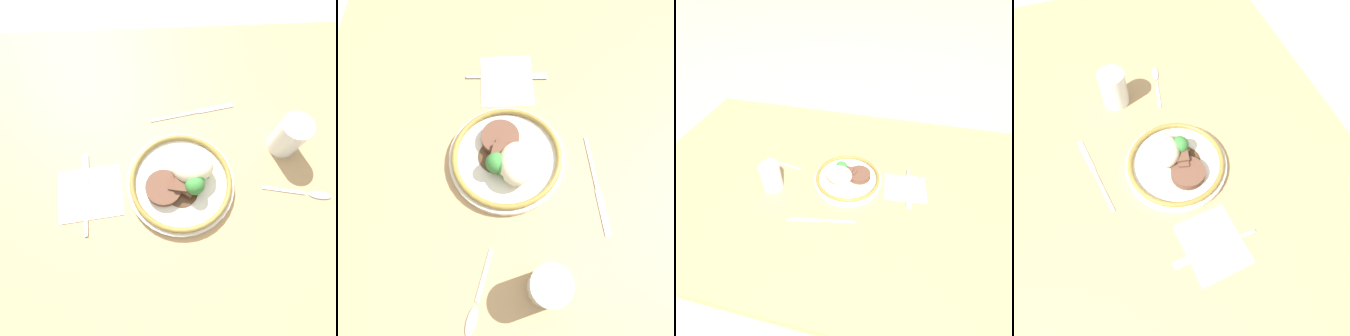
% 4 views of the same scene
% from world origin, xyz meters
% --- Properties ---
extents(ground_plane, '(8.00, 8.00, 0.00)m').
position_xyz_m(ground_plane, '(0.00, 0.00, 0.00)').
color(ground_plane, tan).
extents(dining_table, '(1.48, 0.91, 0.04)m').
position_xyz_m(dining_table, '(0.00, 0.00, 0.02)').
color(dining_table, tan).
rests_on(dining_table, ground).
extents(napkin, '(0.15, 0.13, 0.00)m').
position_xyz_m(napkin, '(-0.20, -0.03, 0.04)').
color(napkin, white).
rests_on(napkin, dining_table).
extents(plate, '(0.23, 0.23, 0.08)m').
position_xyz_m(plate, '(0.01, -0.01, 0.06)').
color(plate, silver).
rests_on(plate, dining_table).
extents(juice_glass, '(0.07, 0.07, 0.09)m').
position_xyz_m(juice_glass, '(0.24, 0.07, 0.08)').
color(juice_glass, yellow).
rests_on(juice_glass, dining_table).
extents(fork, '(0.03, 0.19, 0.00)m').
position_xyz_m(fork, '(-0.21, -0.01, 0.04)').
color(fork, '#B7B7BC').
rests_on(fork, napkin).
extents(knife, '(0.21, 0.05, 0.00)m').
position_xyz_m(knife, '(0.05, 0.17, 0.04)').
color(knife, '#B7B7BC').
rests_on(knife, dining_table).
extents(spoon, '(0.15, 0.04, 0.01)m').
position_xyz_m(spoon, '(0.28, -0.05, 0.04)').
color(spoon, '#B7B7BC').
rests_on(spoon, dining_table).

